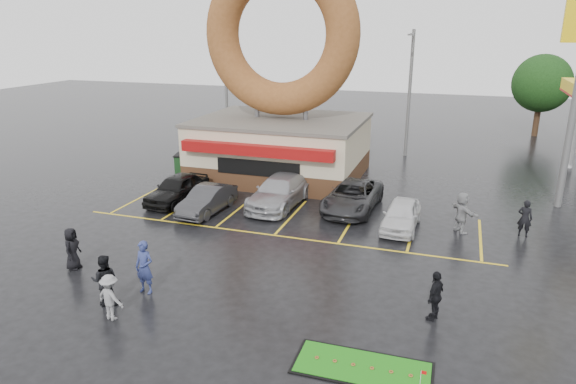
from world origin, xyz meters
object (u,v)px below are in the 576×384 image
(donut_shop, at_px, (281,106))
(person_blue, at_px, (144,267))
(streetlight_left, at_px, (226,85))
(person_cameraman, at_px, (435,296))
(car_black, at_px, (177,189))
(car_white, at_px, (401,215))
(putting_green, at_px, (362,368))
(car_silver, at_px, (280,191))
(streetlight_mid, at_px, (410,91))
(car_grey, at_px, (352,196))
(dumpster, at_px, (191,165))
(car_dgrey, at_px, (207,200))

(donut_shop, distance_m, person_blue, 16.38)
(streetlight_left, distance_m, person_cameraman, 27.95)
(streetlight_left, bearing_deg, car_black, -76.19)
(car_black, bearing_deg, car_white, 4.73)
(person_cameraman, bearing_deg, person_blue, -61.18)
(donut_shop, relative_size, putting_green, 3.46)
(streetlight_left, xyz_separation_m, car_black, (3.37, -13.71, -4.02))
(car_silver, distance_m, person_blue, 10.54)
(streetlight_mid, xyz_separation_m, car_silver, (-5.14, -13.51, -4.00))
(car_silver, bearing_deg, car_grey, 12.32)
(streetlight_left, distance_m, putting_green, 29.72)
(car_silver, bearing_deg, person_cameraman, -43.11)
(car_white, distance_m, person_cameraman, 8.00)
(car_grey, bearing_deg, streetlight_mid, 86.78)
(person_blue, height_order, dumpster, person_blue)
(person_blue, xyz_separation_m, dumpster, (-5.98, 14.23, -0.33))
(car_silver, xyz_separation_m, putting_green, (6.80, -12.31, -0.75))
(streetlight_left, xyz_separation_m, car_dgrey, (5.69, -14.69, -4.11))
(streetlight_mid, height_order, car_dgrey, streetlight_mid)
(car_black, height_order, person_cameraman, person_cameraman)
(car_dgrey, bearing_deg, car_grey, 25.60)
(car_black, height_order, person_blue, person_blue)
(car_dgrey, xyz_separation_m, car_grey, (6.99, 2.77, 0.06))
(dumpster, bearing_deg, person_cameraman, -53.65)
(donut_shop, distance_m, car_grey, 8.42)
(streetlight_mid, xyz_separation_m, putting_green, (1.66, -25.81, -4.75))
(donut_shop, height_order, person_blue, donut_shop)
(car_black, bearing_deg, streetlight_mid, 59.20)
(streetlight_mid, relative_size, person_cameraman, 5.22)
(car_black, xyz_separation_m, person_blue, (4.06, -9.23, 0.22))
(donut_shop, relative_size, car_silver, 2.50)
(car_dgrey, distance_m, car_grey, 7.52)
(car_white, bearing_deg, person_blue, -129.20)
(person_blue, xyz_separation_m, person_cameraman, (9.96, 1.41, -0.12))
(streetlight_left, bearing_deg, car_white, -41.81)
(car_grey, relative_size, putting_green, 1.35)
(car_grey, height_order, person_blue, person_blue)
(car_dgrey, distance_m, person_blue, 8.45)
(car_white, distance_m, person_blue, 12.16)
(car_black, xyz_separation_m, car_white, (12.04, -0.07, -0.09))
(car_dgrey, height_order, car_silver, car_silver)
(streetlight_mid, relative_size, car_dgrey, 2.19)
(car_black, xyz_separation_m, person_cameraman, (14.01, -7.82, 0.11))
(car_grey, bearing_deg, car_black, -166.46)
(car_white, bearing_deg, streetlight_mid, 97.28)
(car_grey, bearing_deg, person_blue, -112.84)
(streetlight_left, relative_size, car_grey, 1.71)
(dumpster, bearing_deg, car_grey, -30.74)
(dumpster, distance_m, putting_green, 21.48)
(donut_shop, height_order, dumpster, donut_shop)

